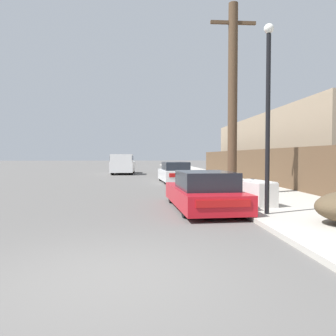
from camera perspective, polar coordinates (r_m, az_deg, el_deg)
The scene contains 10 objects.
ground_plane at distance 4.79m, azimuth -9.88°, elevation -18.45°, with size 220.00×220.00×0.00m, color #595654.
sidewalk_curb at distance 28.43m, azimuth 5.73°, elevation -1.13°, with size 4.20×63.00×0.12m, color #ADA89E.
discarded_fridge at distance 10.89m, azimuth 14.93°, elevation -4.15°, with size 0.95×1.71×0.79m.
parked_sports_car_red at distance 10.33m, azimuth 6.16°, elevation -4.17°, with size 2.04×4.66×1.21m.
car_parked_mid at distance 20.67m, azimuth 1.23°, elevation -0.84°, with size 1.99×4.28×1.29m.
pickup_truck at distance 30.38m, azimuth -7.85°, elevation 0.68°, with size 2.05×5.45×1.82m.
utility_pole at distance 13.48m, azimuth 11.19°, elevation 11.85°, with size 1.80×0.37×7.54m.
street_lamp at distance 9.24m, azimuth 17.02°, elevation 10.40°, with size 0.26×0.26×5.04m.
wooden_fence at distance 20.51m, azimuth 15.25°, elevation 0.43°, with size 0.08×32.63×1.95m, color brown.
building_right_house at distance 27.16m, azimuth 20.60°, elevation 3.42°, with size 6.00×21.28×4.70m, color gray.
Camera 1 is at (0.46, -4.46, 1.68)m, focal length 35.00 mm.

